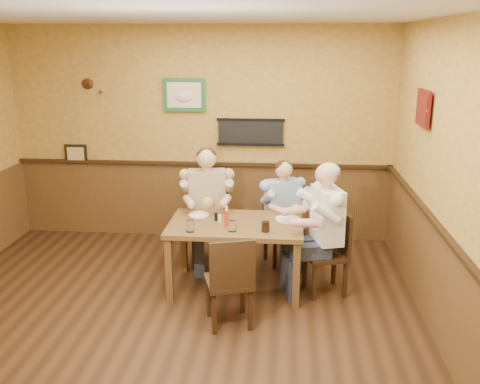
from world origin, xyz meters
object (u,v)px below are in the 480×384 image
at_px(salt_shaker, 220,219).
at_px(pepper_shaker, 216,217).
at_px(water_glass_left, 190,226).
at_px(chair_back_right, 282,231).
at_px(chair_back_left, 208,228).
at_px(cola_tumbler, 265,227).
at_px(hot_sauce_bottle, 227,217).
at_px(diner_blue_polo, 282,218).
at_px(diner_white_elder, 326,236).
at_px(water_glass_mid, 232,226).
at_px(dining_table, 236,231).
at_px(chair_right_end, 325,253).
at_px(diner_tan_shirt, 207,213).
at_px(chair_near_side, 229,280).

bearing_deg(salt_shaker, pepper_shaker, 134.86).
bearing_deg(water_glass_left, chair_back_right, 49.23).
relative_size(chair_back_left, water_glass_left, 7.01).
relative_size(water_glass_left, cola_tumbler, 1.20).
bearing_deg(water_glass_left, cola_tumbler, 4.89).
distance_m(chair_back_left, chair_back_right, 0.88).
height_order(hot_sauce_bottle, pepper_shaker, hot_sauce_bottle).
bearing_deg(diner_blue_polo, cola_tumbler, -122.90).
distance_m(diner_white_elder, water_glass_mid, 1.00).
height_order(dining_table, chair_back_left, chair_back_left).
height_order(water_glass_left, cola_tumbler, water_glass_left).
bearing_deg(water_glass_mid, hot_sauce_bottle, 117.41).
bearing_deg(dining_table, diner_white_elder, -1.00).
relative_size(chair_right_end, salt_shaker, 11.33).
relative_size(chair_back_right, chair_right_end, 0.89).
distance_m(diner_tan_shirt, water_glass_left, 0.98).
distance_m(diner_tan_shirt, hot_sauce_bottle, 0.86).
distance_m(dining_table, chair_right_end, 0.97).
xyz_separation_m(chair_back_left, diner_blue_polo, (0.88, 0.09, 0.12)).
distance_m(diner_blue_polo, water_glass_left, 1.41).
xyz_separation_m(diner_white_elder, water_glass_left, (-1.37, -0.30, 0.18)).
height_order(water_glass_mid, hot_sauce_bottle, hot_sauce_bottle).
bearing_deg(dining_table, diner_blue_polo, 56.87).
distance_m(water_glass_mid, salt_shaker, 0.31).
height_order(diner_blue_polo, cola_tumbler, diner_blue_polo).
relative_size(dining_table, chair_back_left, 1.58).
distance_m(chair_right_end, water_glass_mid, 1.05).
xyz_separation_m(chair_back_right, chair_near_side, (-0.48, -1.49, 0.05)).
relative_size(chair_back_left, cola_tumbler, 8.41).
distance_m(chair_right_end, salt_shaker, 1.17).
bearing_deg(cola_tumbler, chair_back_right, 80.83).
bearing_deg(water_glass_left, water_glass_mid, 6.53).
height_order(diner_tan_shirt, water_glass_mid, diner_tan_shirt).
height_order(chair_near_side, pepper_shaker, chair_near_side).
bearing_deg(chair_right_end, hot_sauce_bottle, -99.74).
bearing_deg(diner_tan_shirt, hot_sauce_bottle, -76.00).
bearing_deg(dining_table, cola_tumbler, -37.81).
xyz_separation_m(dining_table, chair_back_right, (0.48, 0.74, -0.26)).
bearing_deg(chair_right_end, salt_shaker, -106.82).
distance_m(water_glass_left, hot_sauce_bottle, 0.39).
height_order(chair_back_right, water_glass_left, water_glass_left).
height_order(chair_back_right, pepper_shaker, pepper_shaker).
relative_size(dining_table, diner_tan_shirt, 1.10).
relative_size(diner_white_elder, pepper_shaker, 14.59).
distance_m(diner_white_elder, cola_tumbler, 0.69).
relative_size(chair_back_left, chair_right_end, 1.00).
distance_m(salt_shaker, pepper_shaker, 0.07).
bearing_deg(diner_tan_shirt, water_glass_mid, -75.16).
height_order(diner_tan_shirt, water_glass_left, diner_tan_shirt).
bearing_deg(water_glass_left, diner_blue_polo, 49.23).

